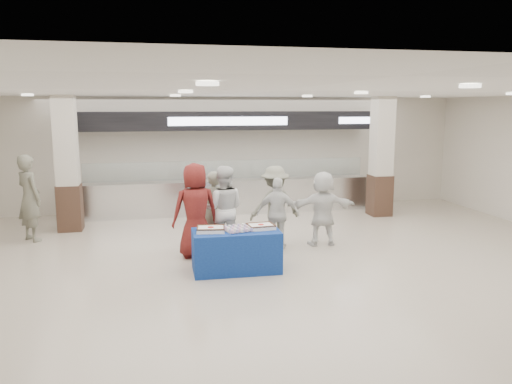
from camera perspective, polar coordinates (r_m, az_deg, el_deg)
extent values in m
plane|color=beige|center=(8.92, 2.23, -9.49)|extent=(14.00, 14.00, 0.00)
cube|color=silver|center=(13.94, -3.26, -0.53)|extent=(8.00, 0.80, 0.90)
cube|color=silver|center=(13.87, -3.28, 1.39)|extent=(8.00, 0.85, 0.04)
cube|color=white|center=(13.53, -3.10, 2.59)|extent=(7.60, 0.02, 0.50)
cube|color=black|center=(13.72, -3.35, 8.13)|extent=(8.40, 0.70, 0.50)
cube|color=white|center=(13.37, -3.11, 8.09)|extent=(3.20, 0.03, 0.22)
cube|color=white|center=(14.46, 12.08, 8.02)|extent=(1.40, 0.03, 0.18)
cube|color=#362218|center=(12.73, -20.48, -1.68)|extent=(0.55, 0.55, 1.10)
cube|color=beige|center=(12.53, -20.92, 5.52)|extent=(0.50, 0.50, 2.10)
cube|color=#362218|center=(13.99, 13.94, -0.35)|extent=(0.55, 0.55, 1.10)
cube|color=beige|center=(13.80, 14.21, 6.20)|extent=(0.50, 0.50, 2.10)
cube|color=navy|center=(9.04, -2.28, -6.73)|extent=(1.57, 0.81, 0.75)
cube|color=white|center=(8.89, -5.19, -4.29)|extent=(0.53, 0.44, 0.08)
cube|color=#432413|center=(8.88, -5.20, -3.98)|extent=(0.53, 0.44, 0.02)
cylinder|color=red|center=(8.88, -5.20, -4.03)|extent=(0.12, 0.12, 0.01)
cube|color=white|center=(9.06, 0.55, -3.99)|extent=(0.49, 0.40, 0.07)
cube|color=#432413|center=(9.05, 0.55, -3.69)|extent=(0.49, 0.40, 0.02)
cylinder|color=red|center=(9.05, 0.55, -3.74)|extent=(0.11, 0.11, 0.01)
cube|color=#A7A7AC|center=(8.93, -2.07, -4.39)|extent=(0.52, 0.43, 0.02)
imported|color=maroon|center=(9.84, -6.93, -2.07)|extent=(0.99, 0.73, 1.87)
imported|color=slate|center=(10.52, -4.96, -1.98)|extent=(0.69, 0.59, 1.61)
imported|color=silver|center=(10.15, -3.76, -1.95)|extent=(0.98, 0.84, 1.77)
imported|color=silver|center=(10.30, 2.55, -2.50)|extent=(0.96, 0.69, 1.51)
imported|color=slate|center=(10.71, 2.16, -1.51)|extent=(1.15, 0.74, 1.69)
imported|color=white|center=(10.71, 7.62, -1.85)|extent=(1.51, 0.59, 1.60)
imported|color=slate|center=(12.00, -24.47, -0.62)|extent=(0.80, 0.83, 1.92)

